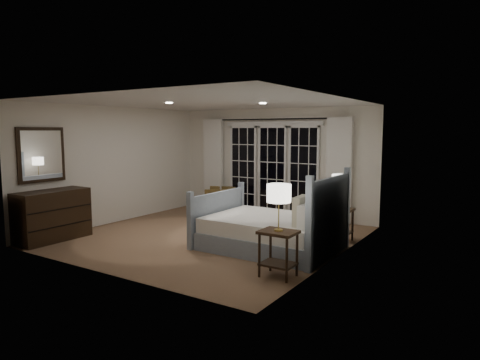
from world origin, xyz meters
The scene contains 20 objects.
floor centered at (0.00, 0.00, 0.00)m, with size 5.00×5.00×0.00m, color olive.
ceiling centered at (0.00, 0.00, 2.50)m, with size 5.00×5.00×0.00m, color silver.
wall_left centered at (-2.50, 0.00, 1.25)m, with size 0.02×5.00×2.50m, color white.
wall_right centered at (2.50, 0.00, 1.25)m, with size 0.02×5.00×2.50m, color white.
wall_back centered at (0.00, 2.50, 1.25)m, with size 5.00×0.02×2.50m, color white.
wall_front centered at (0.00, -2.50, 1.25)m, with size 5.00×0.02×2.50m, color white.
french_doors centered at (0.00, 2.46, 1.09)m, with size 2.50×0.04×2.20m.
curtain_rod centered at (0.00, 2.40, 2.25)m, with size 0.03×0.03×3.50m, color black.
curtain_left centered at (-1.65, 2.38, 1.15)m, with size 0.55×0.10×2.25m, color white.
curtain_right centered at (1.65, 2.38, 1.15)m, with size 0.55×0.10×2.25m, color white.
downlight_a centered at (0.80, 0.60, 2.49)m, with size 0.12×0.12×0.01m, color white.
downlight_b centered at (-0.60, -0.40, 2.49)m, with size 0.12×0.12×0.01m, color white.
bed centered at (1.42, -0.13, 0.32)m, with size 2.19×1.57×1.28m.
nightstand_left centered at (2.14, -1.30, 0.42)m, with size 0.49×0.39×0.64m.
nightstand_right centered at (2.18, 1.01, 0.39)m, with size 0.46×0.37×0.60m.
lamp_left centered at (2.14, -1.30, 1.15)m, with size 0.33×0.33×0.64m.
lamp_right centered at (2.18, 1.01, 1.09)m, with size 0.32×0.32×0.61m.
armchair centered at (-1.24, 2.10, 0.31)m, with size 0.66×0.68×0.62m, color brown.
dresser centered at (-2.23, -1.77, 0.46)m, with size 0.55×1.29×0.92m.
mirror centered at (-2.47, -1.77, 1.55)m, with size 0.05×0.85×1.00m.
Camera 1 is at (4.76, -6.35, 1.99)m, focal length 32.00 mm.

